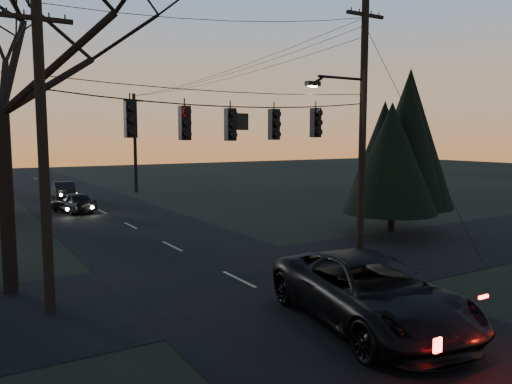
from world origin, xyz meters
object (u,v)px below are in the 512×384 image
sedan_oncoming_a (73,202)px  sedan_oncoming_b (63,190)px  utility_pole_far_r (136,192)px  evergreen_right (393,144)px  suv_near (370,293)px  utility_pole_left (51,312)px  utility_pole_right (360,259)px

sedan_oncoming_a → sedan_oncoming_b: bearing=-111.2°
sedan_oncoming_a → sedan_oncoming_b: 7.99m
utility_pole_far_r → evergreen_right: (5.37, -24.53, 4.49)m
utility_pole_far_r → evergreen_right: 25.51m
suv_near → evergreen_right: bearing=50.8°
evergreen_right → utility_pole_left: bearing=-168.4°
utility_pole_far_r → sedan_oncoming_b: utility_pole_far_r is taller
utility_pole_far_r → sedan_oncoming_a: (-7.15, -9.42, 0.66)m
utility_pole_left → sedan_oncoming_b: (5.20, 26.53, 0.67)m
sedan_oncoming_b → utility_pole_far_r: bearing=-163.0°
utility_pole_left → sedan_oncoming_a: size_ratio=2.18×
suv_near → utility_pole_far_r: bearing=91.5°
suv_near → utility_pole_right: bearing=58.3°
utility_pole_far_r → suv_near: size_ratio=1.33×
evergreen_right → sedan_oncoming_a: evergreen_right is taller
utility_pole_left → utility_pole_right: bearing=0.0°
utility_pole_right → evergreen_right: (5.37, 3.47, 4.49)m
utility_pole_left → utility_pole_far_r: bearing=67.7°
utility_pole_right → sedan_oncoming_a: 19.92m
sedan_oncoming_a → sedan_oncoming_b: sedan_oncoming_b is taller
sedan_oncoming_b → evergreen_right: bearing=120.7°
utility_pole_left → sedan_oncoming_b: 27.04m
utility_pole_left → sedan_oncoming_a: bearing=76.8°
evergreen_right → sedan_oncoming_a: bearing=129.7°
utility_pole_far_r → evergreen_right: evergreen_right is taller
sedan_oncoming_b → utility_pole_right: bearing=107.2°
evergreen_right → suv_near: evergreen_right is taller
utility_pole_right → evergreen_right: bearing=32.9°
suv_near → sedan_oncoming_b: suv_near is taller
sedan_oncoming_a → utility_pole_left: bearing=61.8°
utility_pole_far_r → sedan_oncoming_a: 11.85m
utility_pole_far_r → sedan_oncoming_a: size_ratio=2.18×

